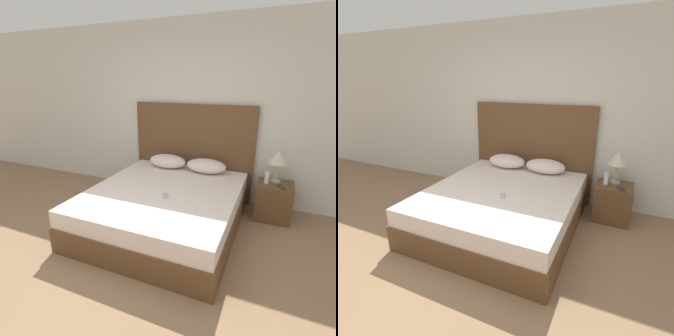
{
  "view_description": "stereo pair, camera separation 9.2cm",
  "coord_description": "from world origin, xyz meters",
  "views": [
    {
      "loc": [
        1.4,
        -1.48,
        1.84
      ],
      "look_at": [
        0.15,
        1.43,
        0.76
      ],
      "focal_mm": 28.0,
      "sensor_mm": 36.0,
      "label": 1
    },
    {
      "loc": [
        1.48,
        -1.45,
        1.84
      ],
      "look_at": [
        0.15,
        1.43,
        0.76
      ],
      "focal_mm": 28.0,
      "sensor_mm": 36.0,
      "label": 2
    }
  ],
  "objects": [
    {
      "name": "nightstand",
      "position": [
        1.44,
        2.09,
        0.25
      ],
      "size": [
        0.47,
        0.44,
        0.51
      ],
      "color": "brown",
      "rests_on": "ground_plane"
    },
    {
      "name": "pillow_right",
      "position": [
        0.46,
        2.15,
        0.62
      ],
      "size": [
        0.59,
        0.36,
        0.2
      ],
      "color": "silver",
      "rests_on": "bed"
    },
    {
      "name": "bed",
      "position": [
        0.15,
        1.33,
        0.25
      ],
      "size": [
        1.83,
        2.1,
        0.51
      ],
      "color": "brown",
      "rests_on": "ground_plane"
    },
    {
      "name": "ground_plane",
      "position": [
        0.0,
        0.0,
        0.0
      ],
      "size": [
        16.0,
        16.0,
        0.0
      ],
      "primitive_type": "plane",
      "color": "#8C6B4C"
    },
    {
      "name": "pillow_left",
      "position": [
        -0.17,
        2.15,
        0.62
      ],
      "size": [
        0.59,
        0.36,
        0.2
      ],
      "color": "silver",
      "rests_on": "bed"
    },
    {
      "name": "headboard",
      "position": [
        0.15,
        2.4,
        0.75
      ],
      "size": [
        1.93,
        0.05,
        1.49
      ],
      "color": "brown",
      "rests_on": "ground_plane"
    },
    {
      "name": "table_lamp",
      "position": [
        1.43,
        2.18,
        0.85
      ],
      "size": [
        0.25,
        0.25,
        0.45
      ],
      "color": "tan",
      "rests_on": "nightstand"
    },
    {
      "name": "phone_on_nightstand",
      "position": [
        1.52,
        1.98,
        0.51
      ],
      "size": [
        0.12,
        0.17,
        0.01
      ],
      "color": "#232328",
      "rests_on": "nightstand"
    },
    {
      "name": "wall_back",
      "position": [
        0.0,
        2.48,
        1.35
      ],
      "size": [
        10.0,
        0.06,
        2.7
      ],
      "color": "silver",
      "rests_on": "ground_plane"
    },
    {
      "name": "toiletry_bottle",
      "position": [
        1.32,
        2.07,
        0.59
      ],
      "size": [
        0.06,
        0.06,
        0.16
      ],
      "color": "silver",
      "rests_on": "nightstand"
    },
    {
      "name": "phone_on_bed",
      "position": [
        0.24,
        1.14,
        0.52
      ],
      "size": [
        0.13,
        0.17,
        0.01
      ],
      "color": "#B7B7BC",
      "rests_on": "bed"
    }
  ]
}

